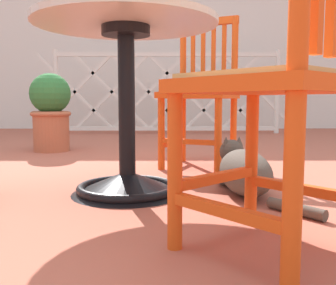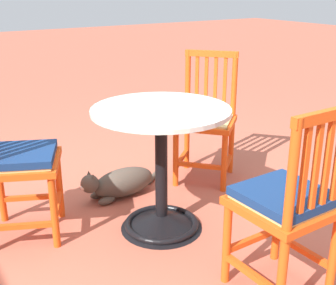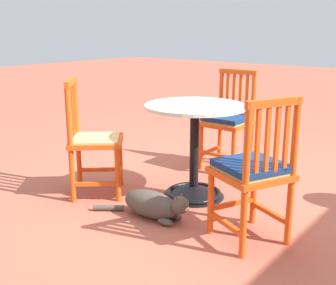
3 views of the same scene
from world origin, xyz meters
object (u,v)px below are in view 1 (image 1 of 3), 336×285
object	(u,v)px
cafe_table	(127,128)
terracotta_planter	(51,110)
orange_chair_at_corner	(200,93)
orange_chair_facing_out	(280,85)
tabby_cat	(243,171)

from	to	relation	value
cafe_table	terracotta_planter	bearing A→B (deg)	117.69
cafe_table	terracotta_planter	distance (m)	1.61
cafe_table	orange_chair_at_corner	xyz separation A→B (m)	(0.37, 0.69, 0.16)
orange_chair_at_corner	orange_chair_facing_out	bearing A→B (deg)	-86.84
cafe_table	orange_chair_facing_out	world-z (taller)	orange_chair_facing_out
cafe_table	orange_chair_at_corner	bearing A→B (deg)	61.73
orange_chair_facing_out	tabby_cat	distance (m)	0.76
orange_chair_facing_out	tabby_cat	size ratio (longest dim) A/B	1.27
orange_chair_at_corner	terracotta_planter	world-z (taller)	orange_chair_at_corner
orange_chair_facing_out	tabby_cat	bearing A→B (deg)	85.42
cafe_table	terracotta_planter	size ratio (longest dim) A/B	1.23
orange_chair_facing_out	tabby_cat	world-z (taller)	orange_chair_facing_out
orange_chair_at_corner	terracotta_planter	xyz separation A→B (m)	(-1.12, 0.74, -0.12)
tabby_cat	orange_chair_facing_out	bearing A→B (deg)	-94.58
orange_chair_facing_out	cafe_table	bearing A→B (deg)	124.37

